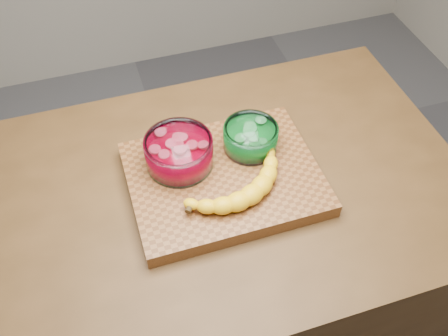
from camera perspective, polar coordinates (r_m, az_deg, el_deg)
name	(u,v)px	position (r m, az deg, el deg)	size (l,w,h in m)	color
ground	(224,332)	(2.00, 0.00, -18.25)	(3.50, 3.50, 0.00)	#535257
counter	(224,274)	(1.59, 0.00, -12.05)	(1.20, 0.80, 0.90)	#4C3016
cutting_board	(224,179)	(1.20, 0.00, -1.24)	(0.45, 0.35, 0.04)	brown
bowl_red	(179,153)	(1.19, -5.16, 1.76)	(0.16, 0.16, 0.08)	white
bowl_green	(251,138)	(1.23, 3.05, 3.50)	(0.13, 0.13, 0.06)	white
banana	(234,181)	(1.15, 1.14, -1.55)	(0.29, 0.18, 0.04)	yellow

